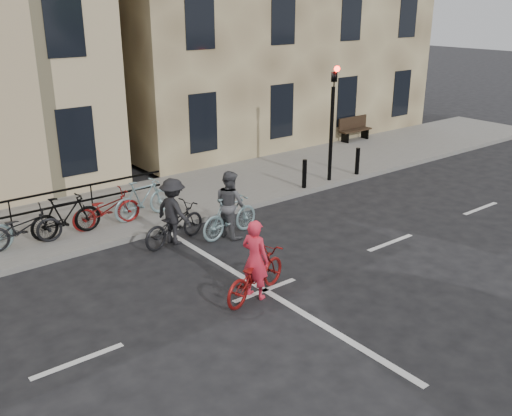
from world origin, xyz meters
TOP-DOWN VIEW (x-y plane):
  - ground at (0.00, 0.00)m, footprint 120.00×120.00m
  - traffic_light at (6.20, 4.34)m, footprint 0.18×0.30m
  - bollard_east at (5.00, 4.25)m, footprint 0.14×0.14m
  - bollard_west at (7.40, 4.25)m, footprint 0.14×0.14m
  - bench at (11.00, 7.73)m, footprint 1.60×0.41m
  - cyclist_pink at (-0.30, -0.06)m, footprint 1.96×1.16m
  - cyclist_grey at (1.14, 2.82)m, footprint 1.82×0.90m
  - cyclist_dark at (-0.20, 3.30)m, footprint 1.96×1.18m

SIDE VIEW (x-z plane):
  - ground at x=0.00m, z-range 0.00..0.00m
  - cyclist_pink at x=-0.30m, z-range -0.25..1.40m
  - bollard_east at x=5.00m, z-range 0.15..1.05m
  - bollard_west at x=7.40m, z-range 0.15..1.05m
  - cyclist_dark at x=-0.20m, z-range -0.18..1.48m
  - bench at x=11.00m, z-range 0.19..1.16m
  - cyclist_grey at x=1.14m, z-range -0.16..1.56m
  - traffic_light at x=6.20m, z-range 0.50..4.40m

